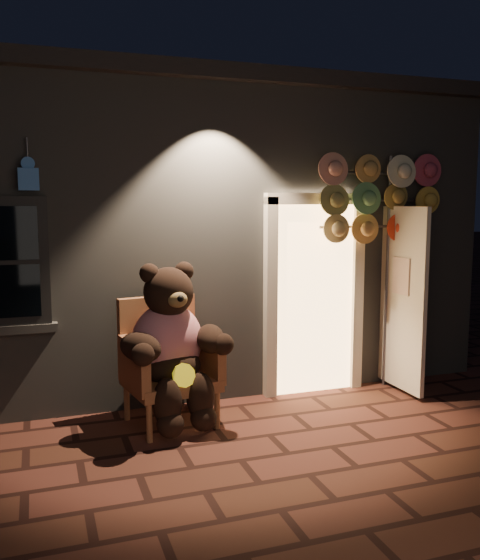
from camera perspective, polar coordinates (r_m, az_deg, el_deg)
name	(u,v)px	position (r m, az deg, el deg)	size (l,w,h in m)	color
ground	(241,460)	(5.06, 0.13, -16.98)	(60.00, 60.00, 0.00)	#552920
shop_building	(149,228)	(8.48, -8.78, 4.99)	(7.30, 5.95, 3.51)	slate
wicker_armchair	(167,361)	(5.73, -7.09, -7.75)	(0.92, 0.86, 1.19)	#9D673D
teddy_bear	(171,345)	(5.55, -6.62, -6.19)	(1.08, 0.91, 1.50)	red
hat_rack	(379,200)	(6.65, 13.26, 7.52)	(1.48, 0.22, 2.62)	#59595E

